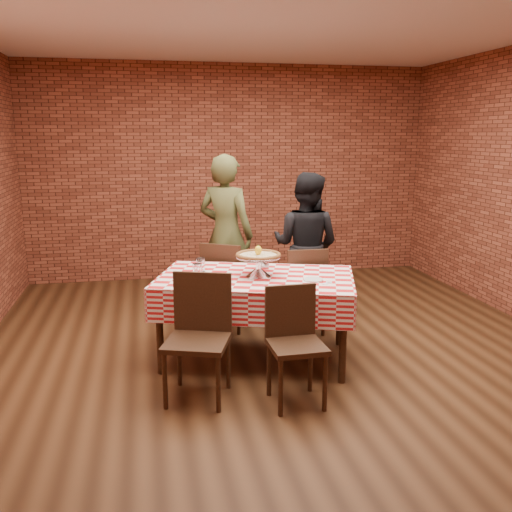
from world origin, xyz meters
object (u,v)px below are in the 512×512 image
Objects in this scene: water_glass_left at (197,271)px; table at (256,318)px; chair_near_left at (197,340)px; chair_near_right at (297,348)px; chair_far_left at (228,284)px; diner_olive at (226,235)px; water_glass_right at (201,265)px; pizza_stand at (258,266)px; chair_far_right at (302,289)px; pizza at (258,256)px; diner_black at (306,245)px; condiment_caddy at (263,260)px.

table is at bearing -4.91° from water_glass_left.
chair_near_left is 0.74m from chair_near_right.
chair_far_left is 0.68m from diner_olive.
water_glass_left is at bearing -103.74° from water_glass_right.
water_glass_left is at bearing 95.38° from chair_far_left.
water_glass_left is at bearing 175.40° from pizza_stand.
table is 0.88m from chair_far_left.
chair_far_right is (0.60, 0.60, 0.07)m from table.
diner_olive is (0.06, 0.53, 0.43)m from chair_far_left.
table is at bearing 128.14° from chair_far_left.
pizza is 0.97m from chair_far_right.
pizza_stand is 1.02× the size of pizza.
water_glass_left is 0.14× the size of chair_near_right.
water_glass_left is at bearing 28.01° from chair_far_right.
water_glass_right is at bearing 150.62° from table.
water_glass_left is (-0.53, 0.04, -0.03)m from pizza_stand.
pizza is 0.25× the size of diner_black.
chair_near_left is (-0.13, -0.93, -0.35)m from water_glass_right.
table is at bearing -177.79° from pizza_stand.
water_glass_left reaches higher than table.
diner_black is (0.17, 0.49, 0.35)m from chair_far_right.
chair_far_right is at bearing 44.98° from table.
chair_far_right is at bearing 46.06° from pizza_stand.
chair_near_left is at bearing -118.61° from condiment_caddy.
water_glass_left is 1.00× the size of water_glass_right.
water_glass_left is 0.14× the size of chair_far_right.
chair_near_right is 1.79m from chair_far_left.
table is 0.47m from pizza_stand.
pizza is 0.22× the size of diner_olive.
chair_far_left is (-0.14, 0.87, -0.48)m from pizza.
table is 1.39m from diner_black.
chair_far_right reaches higher than table.
chair_far_left reaches higher than chair_far_right.
water_glass_right reaches higher than table.
pizza_stand is 0.25× the size of diner_black.
pizza is 0.54m from water_glass_left.
chair_near_left is 1.74m from chair_far_right.
water_glass_right is 0.14× the size of chair_far_right.
diner_olive is (-0.18, 2.30, 0.45)m from chair_near_right.
chair_far_right is (0.58, 0.60, -0.50)m from pizza.
water_glass_left reaches higher than chair_near_right.
water_glass_left is (-0.50, 0.04, 0.45)m from table.
water_glass_right is at bearing 71.04° from diner_black.
diner_olive reaches higher than pizza.
chair_near_left reaches higher than chair_far_left.
condiment_caddy reaches higher than chair_near_right.
chair_far_left is at bearing 119.25° from condiment_caddy.
table is 0.68m from water_glass_right.
water_glass_left is at bearing 175.09° from table.
chair_far_right reaches higher than chair_near_right.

